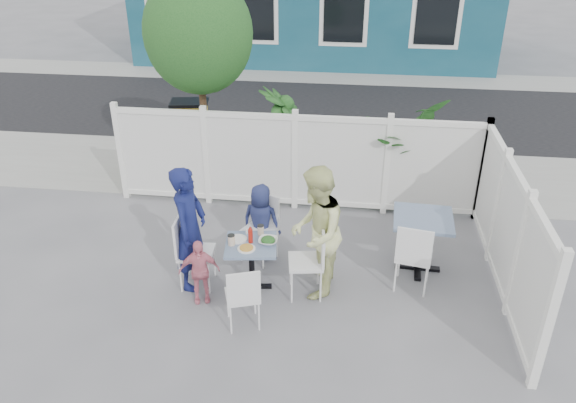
# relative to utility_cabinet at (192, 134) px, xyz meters

# --- Properties ---
(ground) EXTENTS (80.00, 80.00, 0.00)m
(ground) POSITION_rel_utility_cabinet_xyz_m (2.07, -4.00, -0.59)
(ground) COLOR slate
(near_sidewalk) EXTENTS (24.00, 2.60, 0.01)m
(near_sidewalk) POSITION_rel_utility_cabinet_xyz_m (2.07, -0.20, -0.58)
(near_sidewalk) COLOR gray
(near_sidewalk) RESTS_ON ground
(street) EXTENTS (24.00, 5.00, 0.01)m
(street) POSITION_rel_utility_cabinet_xyz_m (2.07, 3.50, -0.58)
(street) COLOR black
(street) RESTS_ON ground
(far_sidewalk) EXTENTS (24.00, 1.60, 0.01)m
(far_sidewalk) POSITION_rel_utility_cabinet_xyz_m (2.07, 6.60, -0.58)
(far_sidewalk) COLOR gray
(far_sidewalk) RESTS_ON ground
(fence_back) EXTENTS (5.86, 0.08, 1.60)m
(fence_back) POSITION_rel_utility_cabinet_xyz_m (2.17, -1.60, 0.20)
(fence_back) COLOR white
(fence_back) RESTS_ON ground
(fence_right) EXTENTS (0.08, 3.66, 1.60)m
(fence_right) POSITION_rel_utility_cabinet_xyz_m (5.07, -3.40, 0.20)
(fence_right) COLOR white
(fence_right) RESTS_ON ground
(tree) EXTENTS (1.80, 1.62, 3.59)m
(tree) POSITION_rel_utility_cabinet_xyz_m (0.47, -0.70, 2.01)
(tree) COLOR #382316
(tree) RESTS_ON ground
(utility_cabinet) EXTENTS (0.70, 0.55, 1.17)m
(utility_cabinet) POSITION_rel_utility_cabinet_xyz_m (0.00, 0.00, 0.00)
(utility_cabinet) COLOR gold
(utility_cabinet) RESTS_ON ground
(potted_shrub_a) EXTENTS (1.07, 1.07, 1.78)m
(potted_shrub_a) POSITION_rel_utility_cabinet_xyz_m (1.87, -0.90, 0.31)
(potted_shrub_a) COLOR #18471A
(potted_shrub_a) RESTS_ON ground
(potted_shrub_b) EXTENTS (2.03, 2.06, 1.73)m
(potted_shrub_b) POSITION_rel_utility_cabinet_xyz_m (3.72, -1.00, 0.28)
(potted_shrub_b) COLOR #18471A
(potted_shrub_b) RESTS_ON ground
(main_table) EXTENTS (0.72, 0.72, 0.68)m
(main_table) POSITION_rel_utility_cabinet_xyz_m (1.88, -3.89, -0.06)
(main_table) COLOR slate
(main_table) RESTS_ON ground
(spare_table) EXTENTS (0.81, 0.81, 0.81)m
(spare_table) POSITION_rel_utility_cabinet_xyz_m (4.06, -3.17, 0.04)
(spare_table) COLOR slate
(spare_table) RESTS_ON ground
(chair_left) EXTENTS (0.46, 0.47, 0.99)m
(chair_left) POSITION_rel_utility_cabinet_xyz_m (1.08, -3.89, -0.01)
(chair_left) COLOR white
(chair_left) RESTS_ON ground
(chair_right) EXTENTS (0.49, 0.51, 0.98)m
(chair_right) POSITION_rel_utility_cabinet_xyz_m (2.66, -3.90, -0.01)
(chair_right) COLOR white
(chair_right) RESTS_ON ground
(chair_back) EXTENTS (0.56, 0.55, 0.94)m
(chair_back) POSITION_rel_utility_cabinet_xyz_m (1.89, -3.13, -0.04)
(chair_back) COLOR white
(chair_back) RESTS_ON ground
(chair_near) EXTENTS (0.48, 0.47, 0.84)m
(chair_near) POSITION_rel_utility_cabinet_xyz_m (1.93, -4.67, -0.09)
(chair_near) COLOR white
(chair_near) RESTS_ON ground
(chair_spare) EXTENTS (0.51, 0.50, 0.97)m
(chair_spare) POSITION_rel_utility_cabinet_xyz_m (3.92, -3.68, -0.02)
(chair_spare) COLOR white
(chair_spare) RESTS_ON ground
(man) EXTENTS (0.45, 0.64, 1.67)m
(man) POSITION_rel_utility_cabinet_xyz_m (1.10, -3.87, 0.25)
(man) COLOR #13194F
(man) RESTS_ON ground
(woman) EXTENTS (0.69, 0.87, 1.73)m
(woman) POSITION_rel_utility_cabinet_xyz_m (2.69, -3.83, 0.28)
(woman) COLOR #CDDA4D
(woman) RESTS_ON ground
(boy) EXTENTS (0.59, 0.44, 1.10)m
(boy) POSITION_rel_utility_cabinet_xyz_m (1.87, -3.09, -0.04)
(boy) COLOR navy
(boy) RESTS_ON ground
(toddler) EXTENTS (0.55, 0.35, 0.87)m
(toddler) POSITION_rel_utility_cabinet_xyz_m (1.29, -4.22, -0.15)
(toddler) COLOR pink
(toddler) RESTS_ON ground
(plate_main) EXTENTS (0.23, 0.23, 0.01)m
(plate_main) POSITION_rel_utility_cabinet_xyz_m (1.85, -4.02, 0.10)
(plate_main) COLOR white
(plate_main) RESTS_ON main_table
(plate_side) EXTENTS (0.24, 0.24, 0.02)m
(plate_side) POSITION_rel_utility_cabinet_xyz_m (1.70, -3.81, 0.10)
(plate_side) COLOR white
(plate_side) RESTS_ON main_table
(salad_bowl) EXTENTS (0.24, 0.24, 0.06)m
(salad_bowl) POSITION_rel_utility_cabinet_xyz_m (2.10, -3.84, 0.12)
(salad_bowl) COLOR white
(salad_bowl) RESTS_ON main_table
(coffee_cup_a) EXTENTS (0.09, 0.09, 0.13)m
(coffee_cup_a) POSITION_rel_utility_cabinet_xyz_m (1.65, -3.94, 0.16)
(coffee_cup_a) COLOR beige
(coffee_cup_a) RESTS_ON main_table
(coffee_cup_b) EXTENTS (0.08, 0.08, 0.12)m
(coffee_cup_b) POSITION_rel_utility_cabinet_xyz_m (1.97, -3.65, 0.15)
(coffee_cup_b) COLOR beige
(coffee_cup_b) RESTS_ON main_table
(ketchup_bottle) EXTENTS (0.06, 0.06, 0.19)m
(ketchup_bottle) POSITION_rel_utility_cabinet_xyz_m (1.88, -3.85, 0.18)
(ketchup_bottle) COLOR #AC1A10
(ketchup_bottle) RESTS_ON main_table
(salt_shaker) EXTENTS (0.03, 0.03, 0.07)m
(salt_shaker) POSITION_rel_utility_cabinet_xyz_m (1.78, -3.65, 0.12)
(salt_shaker) COLOR white
(salt_shaker) RESTS_ON main_table
(pepper_shaker) EXTENTS (0.03, 0.03, 0.07)m
(pepper_shaker) POSITION_rel_utility_cabinet_xyz_m (1.83, -3.61, 0.13)
(pepper_shaker) COLOR black
(pepper_shaker) RESTS_ON main_table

